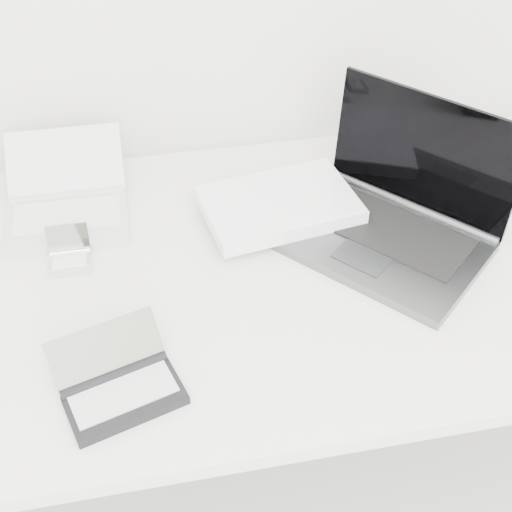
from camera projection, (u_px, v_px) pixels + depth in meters
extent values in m
cube|color=white|center=(268.00, 270.00, 1.33)|extent=(1.60, 0.80, 0.03)
cylinder|color=silver|center=(509.00, 245.00, 1.94)|extent=(0.04, 0.04, 0.70)
cube|color=#56595B|center=(379.00, 243.00, 1.35)|extent=(0.44, 0.45, 0.02)
cube|color=black|center=(389.00, 229.00, 1.37)|extent=(0.31, 0.32, 0.00)
cube|color=black|center=(424.00, 154.00, 1.35)|extent=(0.27, 0.30, 0.24)
cylinder|color=#56595B|center=(412.00, 206.00, 1.42)|extent=(0.26, 0.29, 0.02)
cube|color=#383B3D|center=(362.00, 258.00, 1.31)|extent=(0.11, 0.12, 0.00)
cube|color=white|center=(279.00, 205.00, 1.40)|extent=(0.32, 0.24, 0.03)
cube|color=white|center=(279.00, 198.00, 1.39)|extent=(0.31, 0.23, 0.00)
cube|color=silver|center=(68.00, 224.00, 1.40)|extent=(0.24, 0.16, 0.02)
cube|color=silver|center=(67.00, 215.00, 1.40)|extent=(0.21, 0.10, 0.00)
cube|color=white|center=(65.00, 161.00, 1.47)|extent=(0.24, 0.12, 0.09)
cylinder|color=silver|center=(68.00, 196.00, 1.45)|extent=(0.23, 0.02, 0.02)
cube|color=silver|center=(70.00, 264.00, 1.32)|extent=(0.08, 0.06, 0.01)
cube|color=white|center=(70.00, 262.00, 1.31)|extent=(0.06, 0.03, 0.00)
cube|color=#919E91|center=(68.00, 238.00, 1.32)|extent=(0.08, 0.02, 0.05)
cylinder|color=silver|center=(70.00, 252.00, 1.33)|extent=(0.07, 0.01, 0.01)
cube|color=black|center=(125.00, 400.00, 1.08)|extent=(0.19, 0.14, 0.02)
cube|color=#B0B0B0|center=(124.00, 394.00, 1.08)|extent=(0.17, 0.11, 0.00)
cube|color=slate|center=(106.00, 350.00, 1.11)|extent=(0.18, 0.10, 0.07)
cylinder|color=black|center=(115.00, 376.00, 1.11)|extent=(0.17, 0.07, 0.02)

